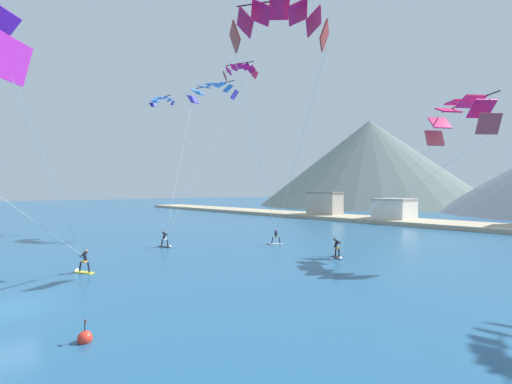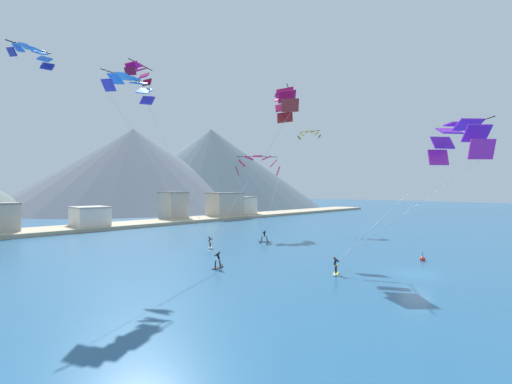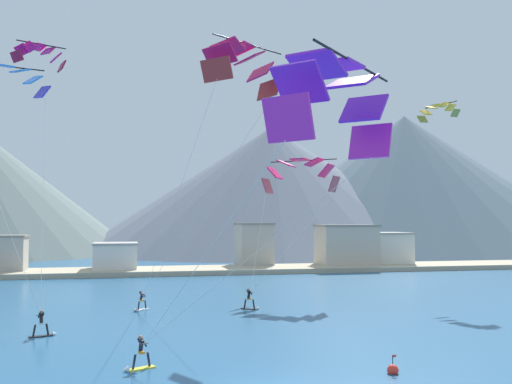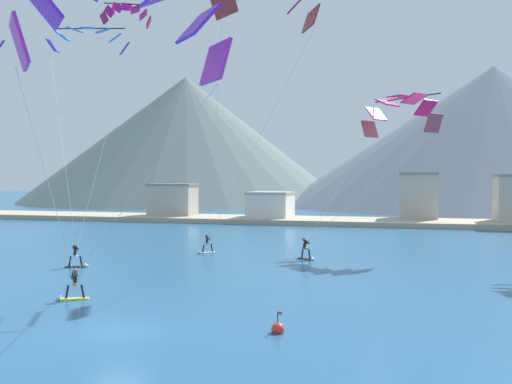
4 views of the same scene
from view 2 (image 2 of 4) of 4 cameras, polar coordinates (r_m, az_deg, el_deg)
ground_plane at (r=35.54m, az=24.99°, el=-12.23°), size 400.00×400.00×0.00m
kitesurfer_near_lead at (r=32.62m, az=13.11°, el=-12.45°), size 1.74×1.12×1.73m
kitesurfer_near_trail at (r=50.78m, az=1.63°, el=-7.69°), size 1.65×1.34×1.81m
kitesurfer_mid_center at (r=45.85m, az=-7.71°, el=-8.72°), size 1.52×1.51×1.66m
kitesurfer_far_left at (r=34.68m, az=-6.18°, el=-11.59°), size 1.78×0.89×1.78m
parafoil_kite_near_lead at (r=35.97m, az=30.60°, el=7.77°), size 10.68×11.08×12.42m
parafoil_kite_near_trail at (r=61.23m, az=0.26°, el=4.86°), size 10.55×11.42×12.37m
parafoil_kite_mid_center at (r=46.71m, az=4.83°, el=14.69°), size 10.40×10.39×19.48m
parafoil_kite_far_left at (r=40.84m, az=-20.10°, el=16.29°), size 7.85×11.41×18.64m
parafoil_kite_distant_high_outer at (r=74.16m, az=8.87°, el=9.58°), size 2.80×5.09×1.80m
parafoil_kite_distant_low_drift at (r=36.02m, az=-33.28°, el=18.80°), size 3.75×2.72×1.54m
parafoil_kite_distant_mid_solo at (r=45.07m, az=-19.08°, el=18.55°), size 4.35×3.65×1.98m
race_marker_buoy at (r=42.05m, az=26.02°, el=-10.02°), size 0.56×0.56×1.02m
shoreline_strip at (r=77.08m, az=-20.03°, el=-5.08°), size 180.00×10.00×0.70m
shore_building_promenade_mid at (r=99.21m, az=-2.52°, el=-2.39°), size 6.88×7.00×5.59m
shore_building_quay_east at (r=92.99m, az=-5.21°, el=-2.19°), size 9.05×6.16×6.86m
shore_building_quay_west at (r=75.33m, az=-25.94°, el=-3.83°), size 6.12×6.85×4.35m
shore_building_old_town at (r=87.15m, az=-13.63°, el=-2.30°), size 5.24×6.61×7.13m
mountain_peak_central_summit at (r=146.53m, az=-19.75°, el=3.70°), size 98.90×98.90×32.15m
mountain_peak_east_shoulder at (r=162.37m, az=-7.47°, el=4.08°), size 100.74×100.74×35.92m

